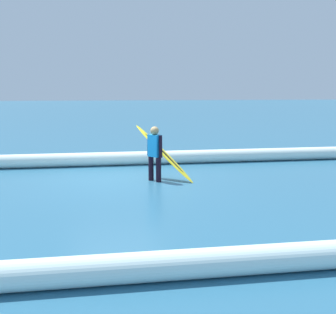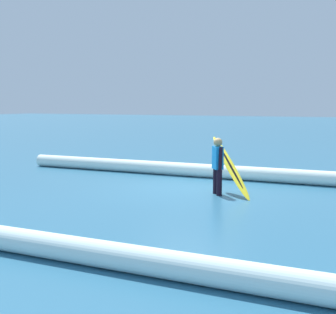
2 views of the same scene
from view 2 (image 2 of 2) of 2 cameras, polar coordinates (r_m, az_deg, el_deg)
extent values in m
plane|color=#2C6484|center=(12.51, 2.32, -4.02)|extent=(143.84, 143.84, 0.00)
cylinder|color=black|center=(12.00, 5.85, -2.92)|extent=(0.14, 0.14, 0.65)
cylinder|color=black|center=(11.73, 6.28, -3.14)|extent=(0.14, 0.14, 0.65)
cube|color=#198CD8|center=(11.78, 6.10, -0.09)|extent=(0.37, 0.39, 0.57)
sphere|color=tan|center=(11.74, 6.12, 1.81)|extent=(0.22, 0.22, 0.22)
cylinder|color=black|center=(11.98, 5.77, 0.03)|extent=(0.09, 0.22, 0.58)
cylinder|color=black|center=(11.58, 6.44, -0.21)|extent=(0.09, 0.14, 0.58)
ellipsoid|color=yellow|center=(11.92, 7.64, -1.18)|extent=(1.56, 1.43, 1.44)
ellipsoid|color=black|center=(11.92, 7.64, -1.16)|extent=(1.18, 1.06, 1.16)
cylinder|color=white|center=(14.11, 10.56, -2.05)|extent=(16.11, 0.81, 0.42)
cylinder|color=white|center=(6.50, -4.19, -12.34)|extent=(20.97, 0.83, 0.39)
camera|label=1|loc=(5.15, -60.65, 4.66)|focal=44.62mm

